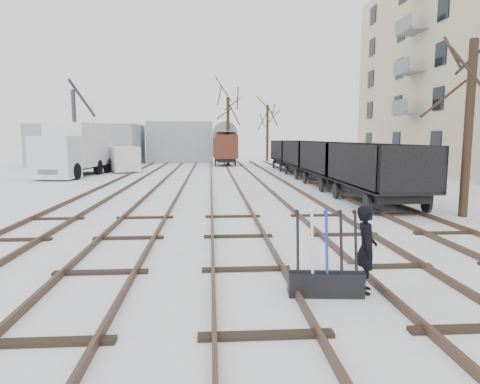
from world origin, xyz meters
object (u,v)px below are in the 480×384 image
object	(u,v)px
worker	(366,249)
panel_van	(122,159)
lorry	(75,149)
crane	(76,143)
box_van_wagon	(225,146)
freight_wagon_a	(377,182)
ground_frame	(325,279)

from	to	relation	value
worker	panel_van	distance (m)	29.70
worker	lorry	world-z (taller)	lorry
worker	lorry	xyz separation A→B (m)	(-12.43, 24.17, 1.15)
panel_van	crane	bearing A→B (deg)	106.25
box_van_wagon	crane	bearing A→B (deg)	173.40
freight_wagon_a	panel_van	distance (m)	23.03
lorry	panel_van	size ratio (longest dim) A/B	1.71
freight_wagon_a	lorry	world-z (taller)	lorry
box_van_wagon	crane	world-z (taller)	crane
lorry	box_van_wagon	bearing A→B (deg)	50.14
worker	lorry	bearing A→B (deg)	44.02
box_van_wagon	ground_frame	bearing A→B (deg)	-92.38
ground_frame	panel_van	size ratio (longest dim) A/B	0.30
crane	box_van_wagon	bearing A→B (deg)	10.61
box_van_wagon	crane	xyz separation A→B (m)	(-14.49, 0.83, 0.23)
panel_van	crane	world-z (taller)	crane
worker	freight_wagon_a	xyz separation A→B (m)	(4.00, 9.62, 0.16)
freight_wagon_a	crane	world-z (taller)	crane
box_van_wagon	lorry	xyz separation A→B (m)	(-11.12, -10.63, -0.00)
panel_van	ground_frame	bearing A→B (deg)	-93.67
ground_frame	crane	distance (m)	38.82
ground_frame	freight_wagon_a	size ratio (longest dim) A/B	0.25
freight_wagon_a	panel_van	world-z (taller)	freight_wagon_a
ground_frame	freight_wagon_a	bearing A→B (deg)	69.88
lorry	crane	xyz separation A→B (m)	(-3.37, 11.47, 0.23)
worker	ground_frame	bearing A→B (deg)	114.40
freight_wagon_a	crane	xyz separation A→B (m)	(-19.81, 26.01, 1.22)
ground_frame	panel_van	bearing A→B (deg)	113.89
worker	crane	bearing A→B (deg)	40.72
freight_wagon_a	box_van_wagon	xyz separation A→B (m)	(-5.32, 25.18, 0.99)
box_van_wagon	crane	distance (m)	14.51
panel_van	crane	xyz separation A→B (m)	(-5.94, 7.63, 1.12)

